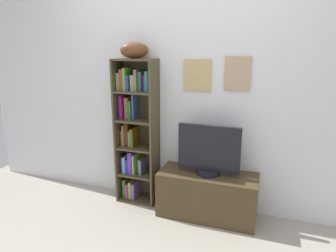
{
  "coord_description": "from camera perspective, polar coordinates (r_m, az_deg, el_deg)",
  "views": [
    {
      "loc": [
        0.82,
        -1.67,
        1.61
      ],
      "look_at": [
        -0.05,
        0.85,
        0.9
      ],
      "focal_mm": 31.39,
      "sensor_mm": 36.0,
      "label": 1
    }
  ],
  "objects": [
    {
      "name": "back_wall",
      "position": [
        2.95,
        2.82,
        6.99
      ],
      "size": [
        4.8,
        0.08,
        2.41
      ],
      "color": "silver",
      "rests_on": "ground"
    },
    {
      "name": "bookshelf",
      "position": [
        3.09,
        -6.45,
        -0.96
      ],
      "size": [
        0.42,
        0.25,
        1.51
      ],
      "color": "#494029",
      "rests_on": "ground"
    },
    {
      "name": "football",
      "position": [
        2.93,
        -6.54,
        14.41
      ],
      "size": [
        0.31,
        0.26,
        0.16
      ],
      "primitive_type": "ellipsoid",
      "rotation": [
        0.0,
        0.0,
        0.43
      ],
      "color": "brown",
      "rests_on": "bookshelf"
    },
    {
      "name": "tv_stand",
      "position": [
        2.96,
        7.61,
        -13.12
      ],
      "size": [
        0.94,
        0.38,
        0.44
      ],
      "color": "#44351E",
      "rests_on": "ground"
    },
    {
      "name": "television",
      "position": [
        2.78,
        7.93,
        -4.85
      ],
      "size": [
        0.59,
        0.22,
        0.48
      ],
      "color": "black",
      "rests_on": "tv_stand"
    }
  ]
}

